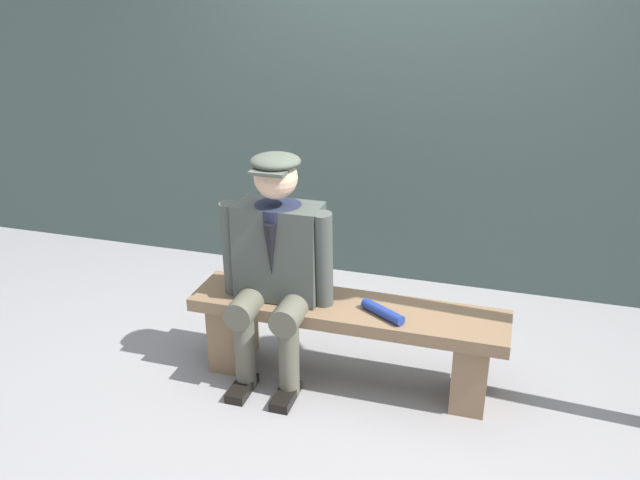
{
  "coord_description": "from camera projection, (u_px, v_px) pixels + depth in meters",
  "views": [
    {
      "loc": [
        -0.76,
        3.03,
        2.13
      ],
      "look_at": [
        0.15,
        0.0,
        0.81
      ],
      "focal_mm": 37.82,
      "sensor_mm": 36.0,
      "label": 1
    }
  ],
  "objects": [
    {
      "name": "ground_plane",
      "position": [
        346.0,
        378.0,
        3.7
      ],
      "size": [
        30.0,
        30.0,
        0.0
      ],
      "primitive_type": "plane",
      "color": "gray"
    },
    {
      "name": "bench",
      "position": [
        347.0,
        329.0,
        3.58
      ],
      "size": [
        1.67,
        0.38,
        0.46
      ],
      "color": "brown",
      "rests_on": "ground"
    },
    {
      "name": "seated_man",
      "position": [
        276.0,
        261.0,
        3.49
      ],
      "size": [
        0.61,
        0.53,
        1.25
      ],
      "color": "#414742",
      "rests_on": "ground"
    },
    {
      "name": "rolled_magazine",
      "position": [
        383.0,
        312.0,
        3.4
      ],
      "size": [
        0.25,
        0.18,
        0.05
      ],
      "primitive_type": "cylinder",
      "rotation": [
        0.0,
        1.57,
        -0.57
      ],
      "color": "navy",
      "rests_on": "bench"
    },
    {
      "name": "stadium_wall",
      "position": [
        403.0,
        106.0,
        4.51
      ],
      "size": [
        12.0,
        0.24,
        2.43
      ],
      "primitive_type": "cube",
      "color": "#3C4D49",
      "rests_on": "ground"
    }
  ]
}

